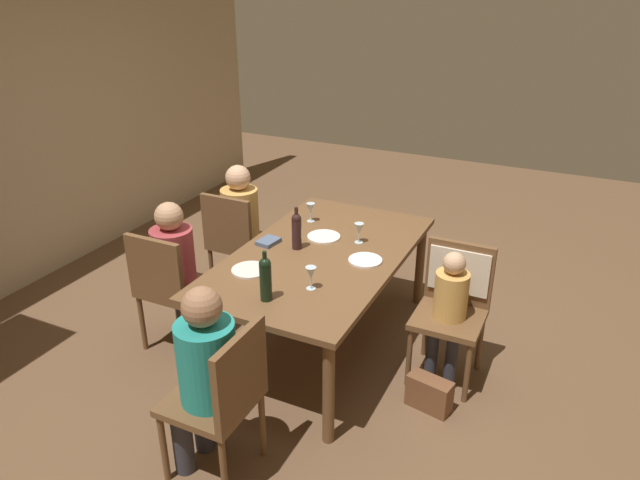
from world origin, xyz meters
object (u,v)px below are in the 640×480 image
Objects in this scene: chair_left_end at (224,394)px; person_man_bearded at (242,220)px; wine_glass_centre at (311,209)px; dinner_plate_guest_left at (250,270)px; wine_glass_near_right at (359,229)px; chair_near at (455,292)px; chair_far_left at (168,284)px; chair_far_right at (236,238)px; wine_glass_near_left at (311,273)px; dining_table at (320,262)px; person_child_small at (449,307)px; wine_bottle_tall_green at (266,278)px; handbag at (429,394)px; dinner_plate_host at (365,260)px; wine_bottle_dark_red at (297,230)px; person_woman_host at (177,263)px; person_man_guest at (204,369)px; dinner_plate_guest_right at (324,237)px.

person_man_bearded is at bearing 29.60° from chair_left_end.
wine_glass_centre reaches higher than dinner_plate_guest_left.
wine_glass_centre is 1.00× the size of wine_glass_near_right.
chair_far_left is at bearing 19.03° from chair_near.
chair_far_right reaches higher than wine_glass_near_left.
person_child_small is at bearing -91.49° from dining_table.
handbag is (0.35, -0.94, -0.77)m from wine_bottle_tall_green.
dinner_plate_host is at bearing -25.35° from wine_bottle_tall_green.
person_child_small is 0.56m from handbag.
chair_far_right is 0.89m from wine_bottle_dark_red.
person_man_bearded reaches higher than wine_glass_centre.
chair_far_right reaches higher than dinner_plate_guest_left.
chair_left_end is at bearing -42.51° from person_woman_host.
wine_bottle_tall_green is 2.13× the size of wine_glass_near_right.
chair_far_left reaches higher than handbag.
dining_table is 0.99m from chair_far_right.
chair_far_right is 4.02× the size of dinner_plate_host.
handbag is (-0.80, -1.85, -0.54)m from person_man_bearded.
wine_glass_centre is 0.92m from dinner_plate_guest_left.
wine_bottle_dark_red is 0.45m from wine_glass_near_right.
wine_glass_near_left is at bearing 179.23° from wine_glass_near_right.
wine_bottle_tall_green is at bearing 110.55° from handbag.
dinner_plate_guest_left is at bearing 16.86° from person_man_guest.
dinner_plate_guest_right is at bearing -136.20° from wine_glass_centre.
handbag is at bearing -120.51° from dinner_plate_guest_right.
dinner_plate_guest_left is (-0.03, -0.63, 0.10)m from person_woman_host.
person_man_bearded is at bearing 58.84° from wine_bottle_dark_red.
dinner_plate_guest_left is at bearing -179.27° from wine_glass_centre.
handbag is (-0.47, 0.00, -0.48)m from chair_near.
person_woman_host reaches higher than wine_glass_centre.
chair_left_end is at bearing -38.84° from chair_far_left.
chair_far_right is at bearing 65.62° from wine_bottle_dark_red.
person_woman_host is at bearing 108.66° from dinner_plate_host.
dining_table is 1.69× the size of person_man_bearded.
person_woman_host is at bearing 86.23° from wine_glass_near_left.
wine_bottle_tall_green is (0.63, 0.10, 0.35)m from chair_left_end.
dinner_plate_guest_right is (0.25, 0.09, 0.08)m from dining_table.
wine_bottle_dark_red is (0.70, 0.16, -0.01)m from wine_bottle_tall_green.
chair_far_right is 1.39m from wine_glass_near_left.
person_child_small is 0.63m from dinner_plate_host.
person_man_bearded reaches higher than chair_far_right.
chair_far_left is 0.82× the size of person_man_bearded.
dinner_plate_guest_right reaches higher than handbag.
chair_near is at bearing -80.28° from dinner_plate_host.
chair_left_end is at bearing 139.44° from handbag.
person_man_guest is 1.84m from wine_glass_centre.
person_man_guest is at bearing -61.69° from chair_far_right.
wine_bottle_dark_red is (0.03, 1.10, 0.32)m from person_child_small.
person_man_bearded reaches higher than wine_glass_near_left.
wine_bottle_tall_green is at bearing -175.71° from dinner_plate_guest_right.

